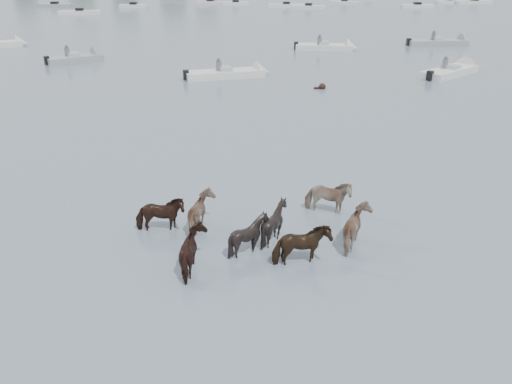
{
  "coord_description": "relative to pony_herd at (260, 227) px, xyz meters",
  "views": [
    {
      "loc": [
        -1.61,
        -13.28,
        7.45
      ],
      "look_at": [
        -0.38,
        0.84,
        1.1
      ],
      "focal_mm": 37.18,
      "sensor_mm": 36.0,
      "label": 1
    }
  ],
  "objects": [
    {
      "name": "motorboat_d",
      "position": [
        15.52,
        22.1,
        -0.26
      ],
      "size": [
        5.37,
        4.67,
        1.92
      ],
      "rotation": [
        0.0,
        0.0,
        0.66
      ],
      "color": "silver",
      "rests_on": "ground"
    },
    {
      "name": "motorboat_a",
      "position": [
        -10.92,
        29.04,
        -0.25
      ],
      "size": [
        4.59,
        3.5,
        1.92
      ],
      "rotation": [
        0.0,
        0.0,
        0.5
      ],
      "color": "gray",
      "rests_on": "ground"
    },
    {
      "name": "pony_herd",
      "position": [
        0.0,
        0.0,
        0.0
      ],
      "size": [
        6.84,
        4.31,
        1.27
      ],
      "color": "black",
      "rests_on": "ground"
    },
    {
      "name": "motorboat_b",
      "position": [
        0.51,
        22.37,
        -0.26
      ],
      "size": [
        5.92,
        2.72,
        1.92
      ],
      "rotation": [
        0.0,
        0.0,
        0.21
      ],
      "color": "silver",
      "rests_on": "ground"
    },
    {
      "name": "motorboat_f",
      "position": [
        -19.61,
        36.77,
        -0.26
      ],
      "size": [
        5.72,
        3.11,
        1.92
      ],
      "rotation": [
        0.0,
        0.0,
        0.29
      ],
      "color": "silver",
      "rests_on": "ground"
    },
    {
      "name": "swimming_pony",
      "position": [
        5.48,
        18.51,
        -0.38
      ],
      "size": [
        0.72,
        0.44,
        0.44
      ],
      "color": "black",
      "rests_on": "ground"
    },
    {
      "name": "ground",
      "position": [
        0.35,
        0.21,
        -0.48
      ],
      "size": [
        400.0,
        400.0,
        0.0
      ],
      "primitive_type": "plane",
      "color": "#4E5E70",
      "rests_on": "ground"
    },
    {
      "name": "motorboat_c",
      "position": [
        9.3,
        32.56,
        -0.26
      ],
      "size": [
        5.47,
        2.57,
        1.92
      ],
      "rotation": [
        0.0,
        0.0,
        -0.19
      ],
      "color": "silver",
      "rests_on": "ground"
    },
    {
      "name": "motorboat_e",
      "position": [
        20.07,
        34.46,
        -0.26
      ],
      "size": [
        5.95,
        1.72,
        1.92
      ],
      "rotation": [
        0.0,
        0.0,
        0.02
      ],
      "color": "gray",
      "rests_on": "ground"
    },
    {
      "name": "distant_flotilla",
      "position": [
        0.75,
        75.19,
        -0.23
      ],
      "size": [
        108.1,
        26.98,
        0.93
      ],
      "color": "silver",
      "rests_on": "ground"
    }
  ]
}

